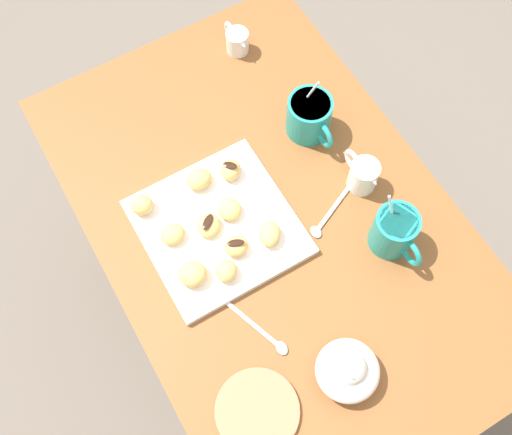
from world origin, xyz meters
The scene contains 24 objects.
ground_plane centered at (0.00, 0.00, 0.00)m, with size 8.00×8.00×0.00m, color #665B51.
dining_table centered at (0.00, 0.00, 0.60)m, with size 1.07×0.69×0.75m.
pastry_plate_square centered at (-0.04, -0.11, 0.76)m, with size 0.30×0.30×0.02m, color white.
coffee_mug_teal_left centered at (-0.15, 0.18, 0.80)m, with size 0.13×0.09×0.14m.
coffee_mug_teal_right centered at (0.16, 0.18, 0.81)m, with size 0.13×0.09×0.15m.
cream_pitcher_white centered at (0.02, 0.20, 0.79)m, with size 0.10×0.06×0.07m.
ice_cream_bowl centered at (0.33, -0.04, 0.79)m, with size 0.12×0.12×0.09m.
chocolate_sauce_pitcher centered at (-0.42, 0.15, 0.78)m, with size 0.09×0.05×0.06m.
saucer_coral_left centered at (0.31, -0.22, 0.76)m, with size 0.15×0.15×0.01m, color #E5704C.
loose_spoon_near_saucer centered at (0.05, 0.10, 0.75)m, with size 0.08×0.15×0.01m.
loose_spoon_by_plate centered at (0.19, -0.14, 0.75)m, with size 0.16×0.06×0.01m.
beignet_0 centered at (-0.13, -0.03, 0.78)m, with size 0.04×0.05×0.03m, color #E5B260.
chocolate_drizzle_0 centered at (-0.13, -0.03, 0.80)m, with size 0.03×0.02×0.01m, color black.
beignet_1 centered at (-0.06, -0.19, 0.78)m, with size 0.04×0.05×0.03m, color #E5B260.
beignet_2 centered at (-0.05, -0.12, 0.78)m, with size 0.05×0.05×0.03m, color #E5B260.
chocolate_drizzle_2 centered at (-0.05, -0.12, 0.80)m, with size 0.04×0.02×0.01m, color black.
beignet_3 centered at (0.03, -0.03, 0.78)m, with size 0.04×0.06×0.03m, color #E5B260.
beignet_4 centered at (0.03, -0.20, 0.79)m, with size 0.06×0.05×0.04m, color #E5B260.
beignet_5 centered at (0.02, -0.10, 0.78)m, with size 0.05×0.04×0.03m, color #E5B260.
chocolate_drizzle_5 centered at (0.02, -0.10, 0.80)m, with size 0.03×0.02×0.01m, color black.
beignet_6 centered at (-0.14, -0.09, 0.79)m, with size 0.05×0.05×0.04m, color #E5B260.
beignet_7 centered at (0.06, -0.14, 0.78)m, with size 0.04×0.05×0.03m, color #E5B260.
beignet_8 centered at (-0.06, -0.07, 0.78)m, with size 0.05×0.05×0.03m, color #E5B260.
beignet_9 centered at (-0.15, -0.22, 0.79)m, with size 0.04×0.04×0.04m, color #E5B260.
Camera 1 is at (0.42, -0.29, 1.90)m, focal length 43.18 mm.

